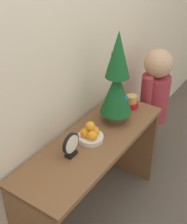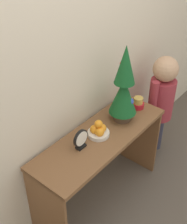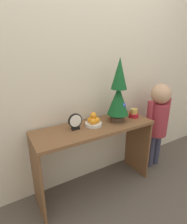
# 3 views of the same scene
# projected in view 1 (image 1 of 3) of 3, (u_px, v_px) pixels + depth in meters

# --- Properties ---
(back_wall) EXTENTS (7.00, 0.05, 2.50)m
(back_wall) POSITION_uv_depth(u_px,v_px,m) (57.00, 48.00, 1.74)
(back_wall) COLOR beige
(back_wall) RESTS_ON ground_plane
(console_table) EXTENTS (1.17, 0.40, 0.71)m
(console_table) POSITION_uv_depth(u_px,v_px,m) (93.00, 160.00, 2.00)
(console_table) COLOR brown
(console_table) RESTS_ON ground_plane
(mini_tree) EXTENTS (0.21, 0.21, 0.62)m
(mini_tree) POSITION_uv_depth(u_px,v_px,m) (117.00, 81.00, 1.95)
(mini_tree) COLOR #4C3828
(mini_tree) RESTS_ON console_table
(fruit_bowl) EXTENTS (0.16, 0.16, 0.13)m
(fruit_bowl) POSITION_uv_depth(u_px,v_px,m) (91.00, 134.00, 1.90)
(fruit_bowl) COLOR silver
(fruit_bowl) RESTS_ON console_table
(singing_bowl) EXTENTS (0.10, 0.10, 0.09)m
(singing_bowl) POSITION_uv_depth(u_px,v_px,m) (131.00, 102.00, 2.23)
(singing_bowl) COLOR #AD1923
(singing_bowl) RESTS_ON console_table
(desk_clock) EXTENTS (0.13, 0.04, 0.15)m
(desk_clock) POSITION_uv_depth(u_px,v_px,m) (71.00, 145.00, 1.75)
(desk_clock) COLOR black
(desk_clock) RESTS_ON console_table
(child_figure) EXTENTS (0.36, 0.23, 1.03)m
(child_figure) POSITION_uv_depth(u_px,v_px,m) (155.00, 95.00, 2.52)
(child_figure) COLOR #38384C
(child_figure) RESTS_ON ground_plane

